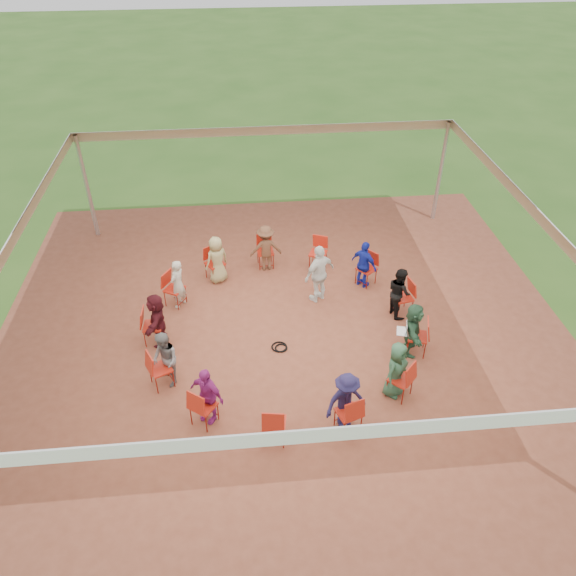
{
  "coord_description": "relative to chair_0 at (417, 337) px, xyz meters",
  "views": [
    {
      "loc": [
        -0.86,
        -9.57,
        8.4
      ],
      "look_at": [
        0.1,
        0.3,
        1.13
      ],
      "focal_mm": 35.0,
      "sensor_mm": 36.0,
      "label": 1
    }
  ],
  "objects": [
    {
      "name": "ground",
      "position": [
        -2.79,
        0.8,
        -0.45
      ],
      "size": [
        80.0,
        80.0,
        0.0
      ],
      "primitive_type": "plane",
      "color": "#2E541A",
      "rests_on": "ground"
    },
    {
      "name": "dirt_patch",
      "position": [
        -2.79,
        0.8,
        -0.44
      ],
      "size": [
        13.0,
        13.0,
        0.0
      ],
      "primitive_type": "plane",
      "color": "brown",
      "rests_on": "ground"
    },
    {
      "name": "tent",
      "position": [
        -2.79,
        0.8,
        1.92
      ],
      "size": [
        10.33,
        10.33,
        3.0
      ],
      "color": "#B2B2B7",
      "rests_on": "ground"
    },
    {
      "name": "chair_0",
      "position": [
        0.0,
        0.0,
        0.0
      ],
      "size": [
        0.54,
        0.52,
        0.9
      ],
      "primitive_type": null,
      "rotation": [
        0.0,
        0.0,
        1.29
      ],
      "color": "#B32212",
      "rests_on": "ground"
    },
    {
      "name": "chair_1",
      "position": [
        0.05,
        1.39,
        0.0
      ],
      "size": [
        0.52,
        0.5,
        0.9
      ],
      "primitive_type": null,
      "rotation": [
        0.0,
        0.0,
        1.78
      ],
      "color": "#B32212",
      "rests_on": "ground"
    },
    {
      "name": "chair_2",
      "position": [
        -0.55,
        2.64,
        0.0
      ],
      "size": [
        0.61,
        0.6,
        0.9
      ],
      "primitive_type": null,
      "rotation": [
        0.0,
        0.0,
        2.26
      ],
      "color": "#B32212",
      "rests_on": "ground"
    },
    {
      "name": "chair_3",
      "position": [
        -1.66,
        3.47,
        0.0
      ],
      "size": [
        0.56,
        0.57,
        0.9
      ],
      "primitive_type": null,
      "rotation": [
        0.0,
        0.0,
        2.74
      ],
      "color": "#B32212",
      "rests_on": "ground"
    },
    {
      "name": "chair_4",
      "position": [
        -3.03,
        3.69,
        0.0
      ],
      "size": [
        0.46,
        0.47,
        0.9
      ],
      "primitive_type": null,
      "rotation": [
        0.0,
        0.0,
        -3.06
      ],
      "color": "#B32212",
      "rests_on": "ground"
    },
    {
      "name": "chair_5",
      "position": [
        -4.35,
        3.24,
        0.0
      ],
      "size": [
        0.59,
        0.6,
        0.9
      ],
      "primitive_type": null,
      "rotation": [
        0.0,
        0.0,
        -2.57
      ],
      "color": "#B32212",
      "rests_on": "ground"
    },
    {
      "name": "chair_6",
      "position": [
        -5.3,
        2.24,
        0.0
      ],
      "size": [
        0.59,
        0.58,
        0.9
      ],
      "primitive_type": null,
      "rotation": [
        0.0,
        0.0,
        -2.09
      ],
      "color": "#B32212",
      "rests_on": "ground"
    },
    {
      "name": "chair_7",
      "position": [
        -5.69,
        0.91,
        0.0
      ],
      "size": [
        0.46,
        0.44,
        0.9
      ],
      "primitive_type": null,
      "rotation": [
        0.0,
        0.0,
        -1.61
      ],
      "color": "#B32212",
      "rests_on": "ground"
    },
    {
      "name": "chair_8",
      "position": [
        -5.4,
        -0.45,
        0.0
      ],
      "size": [
        0.58,
        0.57,
        0.9
      ],
      "primitive_type": null,
      "rotation": [
        0.0,
        0.0,
        -1.12
      ],
      "color": "#B32212",
      "rests_on": "ground"
    },
    {
      "name": "chair_9",
      "position": [
        -4.52,
        -1.53,
        0.0
      ],
      "size": [
        0.6,
        0.6,
        0.9
      ],
      "primitive_type": null,
      "rotation": [
        0.0,
        0.0,
        -0.64
      ],
      "color": "#B32212",
      "rests_on": "ground"
    },
    {
      "name": "chair_10",
      "position": [
        -3.24,
        -2.07,
        0.0
      ],
      "size": [
        0.48,
        0.5,
        0.9
      ],
      "primitive_type": null,
      "rotation": [
        0.0,
        0.0,
        -0.16
      ],
      "color": "#B32212",
      "rests_on": "ground"
    },
    {
      "name": "chair_11",
      "position": [
        -1.86,
        -1.95,
        0.0
      ],
      "size": [
        0.54,
        0.55,
        0.9
      ],
      "primitive_type": null,
      "rotation": [
        0.0,
        0.0,
        0.33
      ],
      "color": "#B32212",
      "rests_on": "ground"
    },
    {
      "name": "chair_12",
      "position": [
        -0.69,
        -1.2,
        0.0
      ],
      "size": [
        0.61,
        0.61,
        0.9
      ],
      "primitive_type": null,
      "rotation": [
        0.0,
        0.0,
        0.81
      ],
      "color": "#B32212",
      "rests_on": "ground"
    },
    {
      "name": "person_seated_0",
      "position": [
        -0.12,
        0.03,
        0.19
      ],
      "size": [
        0.75,
        1.25,
        1.27
      ],
      "primitive_type": "imported",
      "rotation": [
        0.0,
        0.0,
        1.29
      ],
      "color": "#295237",
      "rests_on": "ground"
    },
    {
      "name": "person_seated_1",
      "position": [
        -0.07,
        1.36,
        0.19
      ],
      "size": [
        0.47,
        0.68,
        1.27
      ],
      "primitive_type": "imported",
      "rotation": [
        0.0,
        0.0,
        1.78
      ],
      "color": "black",
      "rests_on": "ground"
    },
    {
      "name": "person_seated_2",
      "position": [
        -0.64,
        2.56,
        0.19
      ],
      "size": [
        0.77,
        0.82,
        1.27
      ],
      "primitive_type": "imported",
      "rotation": [
        0.0,
        0.0,
        2.26
      ],
      "color": "#1624A3",
      "rests_on": "ground"
    },
    {
      "name": "person_seated_3",
      "position": [
        -3.02,
        3.57,
        0.19
      ],
      "size": [
        0.85,
        0.47,
        1.27
      ],
      "primitive_type": "imported",
      "rotation": [
        0.0,
        0.0,
        -3.06
      ],
      "color": "brown",
      "rests_on": "ground"
    },
    {
      "name": "person_seated_4",
      "position": [
        -4.28,
        3.14,
        0.19
      ],
      "size": [
        0.71,
        0.63,
        1.27
      ],
      "primitive_type": "imported",
      "rotation": [
        0.0,
        0.0,
        -2.57
      ],
      "color": "#9D945E",
      "rests_on": "ground"
    },
    {
      "name": "person_seated_5",
      "position": [
        -5.2,
        2.18,
        0.19
      ],
      "size": [
        0.49,
        0.55,
        1.27
      ],
      "primitive_type": "imported",
      "rotation": [
        0.0,
        0.0,
        -2.09
      ],
      "color": "#B1AE9C",
      "rests_on": "ground"
    },
    {
      "name": "person_seated_6",
      "position": [
        -5.57,
        0.9,
        0.19
      ],
      "size": [
        0.48,
        1.19,
        1.27
      ],
      "primitive_type": "imported",
      "rotation": [
        0.0,
        0.0,
        -1.61
      ],
      "color": "#411017",
      "rests_on": "ground"
    },
    {
      "name": "person_seated_7",
      "position": [
        -5.3,
        -0.4,
        0.19
      ],
      "size": [
        0.59,
        0.71,
        1.27
      ],
      "primitive_type": "imported",
      "rotation": [
        0.0,
        0.0,
        -1.12
      ],
      "color": "slate",
      "rests_on": "ground"
    },
    {
      "name": "person_seated_8",
      "position": [
        -4.45,
        -1.43,
        0.19
      ],
      "size": [
        0.82,
        0.75,
        1.27
      ],
      "primitive_type": "imported",
      "rotation": [
        0.0,
        0.0,
        -0.64
      ],
      "color": "#9B2580",
      "rests_on": "ground"
    },
    {
      "name": "person_seated_9",
      "position": [
        -1.9,
        -1.84,
        0.19
      ],
      "size": [
        0.91,
        0.65,
        1.27
      ],
      "primitive_type": "imported",
      "rotation": [
        0.0,
        0.0,
        0.33
      ],
      "color": "#1C183E",
      "rests_on": "ground"
    },
    {
      "name": "person_seated_10",
      "position": [
        -0.78,
        -1.12,
        0.19
      ],
      "size": [
        0.68,
        0.69,
        1.27
      ],
      "primitive_type": "imported",
      "rotation": [
        0.0,
        0.0,
        0.81
      ],
      "color": "#295237",
      "rests_on": "ground"
    },
    {
      "name": "standing_person",
      "position": [
        -1.83,
        2.1,
        0.32
      ],
      "size": [
        0.99,
        0.88,
        1.52
      ],
      "primitive_type": "imported",
      "rotation": [
        0.0,
        0.0,
        3.75
      ],
      "color": "silver",
      "rests_on": "ground"
    },
    {
      "name": "cable_coil",
      "position": [
        -2.93,
        0.41,
        -0.43
      ],
      "size": [
        0.37,
        0.37,
        0.03
      ],
      "rotation": [
        0.0,
        0.0,
        -0.03
      ],
      "color": "black",
      "rests_on": "ground"
    },
    {
      "name": "laptop",
      "position": [
        -0.27,
        0.08,
        0.15
      ],
      "size": [
        0.33,
        0.37,
        0.22
      ],
      "rotation": [
        0.0,
        0.0,
        1.29
      ],
      "color": "#B7B7BC",
      "rests_on": "ground"
    }
  ]
}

